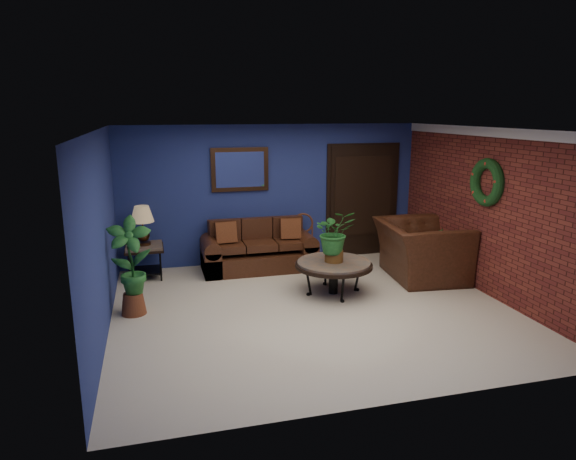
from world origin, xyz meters
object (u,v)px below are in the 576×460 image
object	(u,v)px
sofa	(258,252)
table_lamp	(142,221)
coffee_table	(334,265)
armchair	(421,250)
side_chair	(303,236)
end_table	(145,253)

from	to	relation	value
sofa	table_lamp	size ratio (longest dim) A/B	3.12
sofa	coffee_table	xyz separation A→B (m)	(0.86, -1.54, 0.16)
table_lamp	armchair	xyz separation A→B (m)	(4.45, -1.17, -0.51)
coffee_table	side_chair	distance (m)	1.58
coffee_table	sofa	bearing A→B (deg)	119.18
end_table	table_lamp	bearing A→B (deg)	135.00
end_table	table_lamp	world-z (taller)	table_lamp
sofa	side_chair	xyz separation A→B (m)	(0.84, 0.04, 0.23)
sofa	side_chair	bearing A→B (deg)	2.88
side_chair	armchair	xyz separation A→B (m)	(1.68, -1.23, -0.05)
table_lamp	armchair	size ratio (longest dim) A/B	0.44
table_lamp	armchair	bearing A→B (deg)	-14.67
side_chair	sofa	bearing A→B (deg)	-163.41
end_table	armchair	distance (m)	4.60
end_table	coffee_table	bearing A→B (deg)	-28.53
coffee_table	armchair	distance (m)	1.70
table_lamp	end_table	bearing A→B (deg)	-45.00
side_chair	armchair	distance (m)	2.08
end_table	table_lamp	xyz separation A→B (m)	(-0.00, 0.00, 0.54)
sofa	table_lamp	bearing A→B (deg)	-179.28
side_chair	coffee_table	bearing A→B (deg)	-75.73
side_chair	table_lamp	bearing A→B (deg)	-164.91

